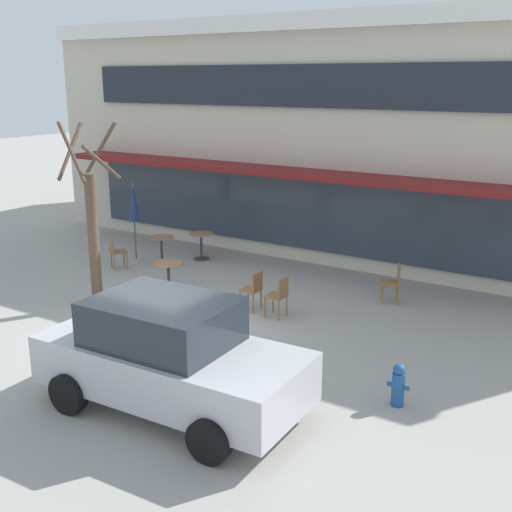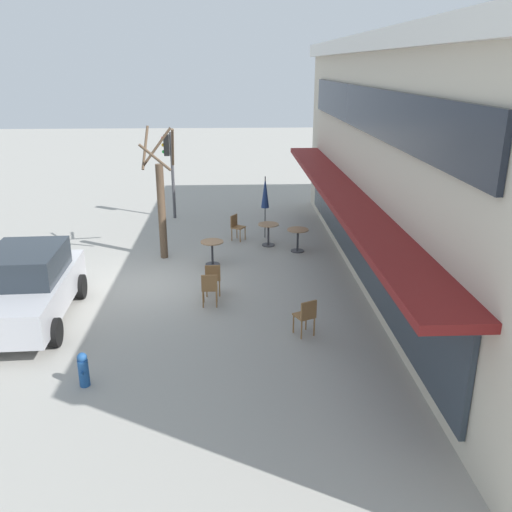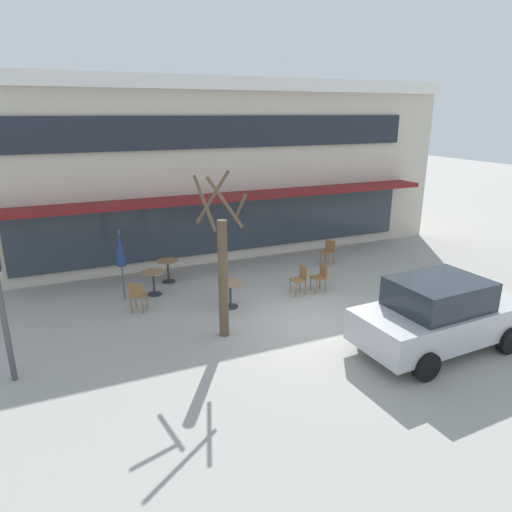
% 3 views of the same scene
% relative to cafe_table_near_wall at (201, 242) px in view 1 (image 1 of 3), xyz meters
% --- Properties ---
extents(ground_plane, '(80.00, 80.00, 0.00)m').
position_rel_cafe_table_near_wall_xyz_m(ground_plane, '(2.68, -4.62, -0.52)').
color(ground_plane, '#9E9B93').
extents(building_facade, '(18.73, 9.10, 6.61)m').
position_rel_cafe_table_near_wall_xyz_m(building_facade, '(2.68, 5.34, 2.79)').
color(building_facade, beige).
rests_on(building_facade, ground).
extents(cafe_table_near_wall, '(0.70, 0.70, 0.76)m').
position_rel_cafe_table_near_wall_xyz_m(cafe_table_near_wall, '(0.00, 0.00, 0.00)').
color(cafe_table_near_wall, '#333338').
rests_on(cafe_table_near_wall, ground).
extents(cafe_table_streetside, '(0.70, 0.70, 0.76)m').
position_rel_cafe_table_near_wall_xyz_m(cafe_table_streetside, '(1.16, -2.76, 0.00)').
color(cafe_table_streetside, '#333338').
rests_on(cafe_table_streetside, ground).
extents(cafe_table_by_tree, '(0.70, 0.70, 0.76)m').
position_rel_cafe_table_near_wall_xyz_m(cafe_table_by_tree, '(-0.67, -0.92, 0.00)').
color(cafe_table_by_tree, '#333338').
rests_on(cafe_table_by_tree, ground).
extents(patio_umbrella_green_folded, '(0.28, 0.28, 2.20)m').
position_rel_cafe_table_near_wall_xyz_m(patio_umbrella_green_folded, '(-1.58, -0.98, 1.11)').
color(patio_umbrella_green_folded, '#4C4C51').
rests_on(patio_umbrella_green_folded, ground).
extents(cafe_chair_0, '(0.42, 0.42, 0.89)m').
position_rel_cafe_table_near_wall_xyz_m(cafe_chair_0, '(3.51, -2.67, 0.01)').
color(cafe_chair_0, olive).
rests_on(cafe_chair_0, ground).
extents(cafe_chair_1, '(0.40, 0.40, 0.89)m').
position_rel_cafe_table_near_wall_xyz_m(cafe_chair_1, '(4.20, -2.74, 0.01)').
color(cafe_chair_1, olive).
rests_on(cafe_chair_1, ground).
extents(cafe_chair_2, '(0.55, 0.55, 0.89)m').
position_rel_cafe_table_near_wall_xyz_m(cafe_chair_2, '(-1.34, -1.99, 0.01)').
color(cafe_chair_2, olive).
rests_on(cafe_chair_2, ground).
extents(cafe_chair_3, '(0.53, 0.53, 0.89)m').
position_rel_cafe_table_near_wall_xyz_m(cafe_chair_3, '(5.90, -0.51, 0.01)').
color(cafe_chair_3, olive).
rests_on(cafe_chair_3, ground).
extents(parked_sedan, '(4.27, 2.16, 1.76)m').
position_rel_cafe_table_near_wall_xyz_m(parked_sedan, '(4.81, -7.01, 0.36)').
color(parked_sedan, '#B7B7BC').
rests_on(parked_sedan, ground).
extents(street_tree, '(1.10, 1.10, 4.09)m').
position_rel_cafe_table_near_wall_xyz_m(street_tree, '(0.39, -4.33, 1.31)').
color(street_tree, brown).
rests_on(street_tree, ground).
extents(fire_hydrant, '(0.36, 0.20, 0.71)m').
position_rel_cafe_table_near_wall_xyz_m(fire_hydrant, '(7.73, -5.01, -0.16)').
color(fire_hydrant, '#1E4C8C').
rests_on(fire_hydrant, ground).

